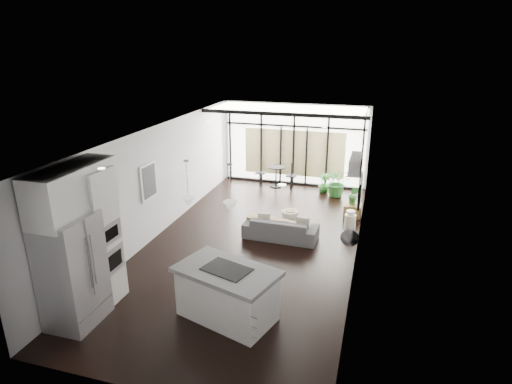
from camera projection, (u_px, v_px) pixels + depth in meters
The scene contains 28 objects.
floor at pixel (253, 243), 10.62m from camera, with size 5.00×10.00×0.00m, color black.
ceiling at pixel (252, 132), 9.69m from camera, with size 5.00×10.00×0.00m, color silver.
wall_left at pixel (158, 181), 10.82m from camera, with size 0.02×10.00×2.80m, color silver.
wall_right at pixel (360, 200), 9.49m from camera, with size 0.02×10.00×2.80m, color silver.
wall_back at pixel (294, 144), 14.68m from camera, with size 5.00×0.02×2.80m, color silver.
wall_front at pixel (143, 309), 5.63m from camera, with size 5.00×0.02×2.80m, color silver.
glazing at pixel (294, 145), 14.57m from camera, with size 5.00×0.20×2.80m, color black.
skylight at pixel (289, 108), 13.32m from camera, with size 4.70×1.90×0.06m, color silver.
neighbour_building at pixel (294, 153), 14.73m from camera, with size 3.50×0.02×1.60m, color beige.
island at pixel (227, 293), 7.63m from camera, with size 1.78×1.05×0.97m, color white.
cooktop at pixel (227, 269), 7.46m from camera, with size 0.81×0.54×0.01m, color black.
fridge at pixel (72, 271), 7.35m from camera, with size 0.78×0.97×2.01m, color #A5A5AB.
appliance_column at pixel (95, 238), 7.88m from camera, with size 0.68×0.71×2.64m, color white.
upper_cabinets at pixel (73, 191), 7.23m from camera, with size 0.62×1.75×0.86m, color white.
pendant_left at pixel (188, 202), 7.65m from camera, with size 0.26×0.26×0.18m, color silver.
pendant_right at pixel (231, 206), 7.44m from camera, with size 0.26×0.26×0.18m, color silver.
sofa at pixel (281, 225), 10.77m from camera, with size 1.87×0.55×0.73m, color #48474A.
console_bench at pixel (274, 228), 10.90m from camera, with size 1.45×0.36×0.47m, color brown.
pouf at pixel (290, 217), 11.72m from camera, with size 0.45×0.45×0.36m, color beige.
crate at pixel (353, 210), 12.22m from camera, with size 0.48×0.48×0.36m, color brown.
plant_tall at pixel (337, 185), 13.75m from camera, with size 0.84×0.93×0.73m, color #276828.
plant_med at pixel (324, 187), 14.13m from camera, with size 0.37×0.65×0.37m, color #276828.
plant_crate at pixel (353, 200), 12.12m from camera, with size 0.30×0.54×0.24m, color #276828.
milk_can at pixel (350, 221), 11.21m from camera, with size 0.29×0.29×0.58m, color #EDE6CC.
bistro_set at pixel (276, 177), 14.66m from camera, with size 1.46×0.58×0.70m, color black.
tv at pixel (361, 190), 10.44m from camera, with size 0.05×1.10×0.65m, color black.
ac_unit at pixel (356, 164), 8.45m from camera, with size 0.22×0.90×0.30m, color white.
framed_art at pixel (149, 181), 10.30m from camera, with size 0.04×0.70×0.90m, color black.
Camera 1 is at (2.77, -9.18, 4.73)m, focal length 30.00 mm.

